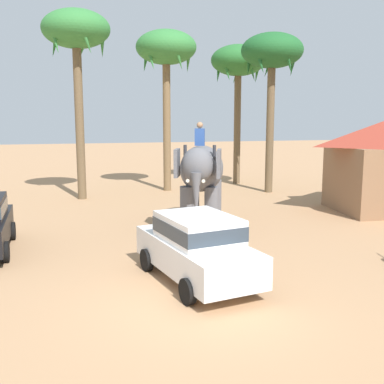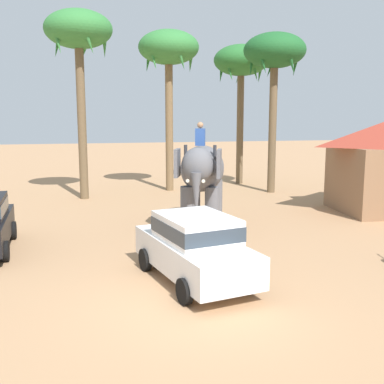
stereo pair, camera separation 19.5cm
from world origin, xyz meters
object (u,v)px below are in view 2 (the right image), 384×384
at_px(car_sedan_foreground, 195,245).
at_px(palm_tree_behind_elephant, 275,55).
at_px(palm_tree_left_of_road, 79,36).
at_px(palm_tree_far_back, 241,64).
at_px(elephant_with_mahout, 202,173).
at_px(palm_tree_near_hut, 169,52).

xyz_separation_m(car_sedan_foreground, palm_tree_behind_elephant, (7.16, 12.43, 6.21)).
height_order(palm_tree_left_of_road, palm_tree_far_back, palm_tree_left_of_road).
bearing_deg(car_sedan_foreground, elephant_with_mahout, 74.17).
xyz_separation_m(car_sedan_foreground, palm_tree_far_back, (6.56, 15.96, 6.09)).
xyz_separation_m(palm_tree_behind_elephant, palm_tree_left_of_road, (-9.79, 0.27, 0.66)).
bearing_deg(palm_tree_near_hut, palm_tree_far_back, 19.90).
bearing_deg(palm_tree_behind_elephant, palm_tree_far_back, 99.68).
bearing_deg(palm_tree_near_hut, palm_tree_left_of_road, -160.85).
bearing_deg(elephant_with_mahout, palm_tree_behind_elephant, 50.50).
bearing_deg(elephant_with_mahout, palm_tree_far_back, 64.26).
distance_m(car_sedan_foreground, palm_tree_behind_elephant, 15.63).
distance_m(palm_tree_near_hut, palm_tree_left_of_road, 4.89).
height_order(elephant_with_mahout, palm_tree_left_of_road, palm_tree_left_of_road).
relative_size(car_sedan_foreground, palm_tree_left_of_road, 0.49).
height_order(car_sedan_foreground, palm_tree_far_back, palm_tree_far_back).
bearing_deg(elephant_with_mahout, palm_tree_left_of_road, 121.23).
bearing_deg(palm_tree_far_back, palm_tree_behind_elephant, -80.32).
bearing_deg(palm_tree_behind_elephant, car_sedan_foreground, -119.95).
relative_size(car_sedan_foreground, palm_tree_far_back, 0.54).
relative_size(palm_tree_left_of_road, palm_tree_far_back, 1.10).
bearing_deg(palm_tree_far_back, elephant_with_mahout, -115.74).
relative_size(palm_tree_behind_elephant, palm_tree_near_hut, 0.97).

